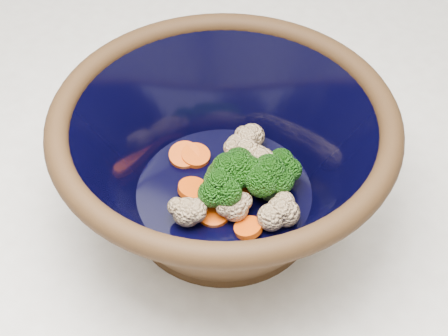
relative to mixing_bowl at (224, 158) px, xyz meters
name	(u,v)px	position (x,y,z in m)	size (l,w,h in m)	color
mixing_bowl	(224,158)	(0.00, 0.00, 0.00)	(0.40, 0.40, 0.14)	black
vegetable_pile	(241,176)	(0.02, 0.01, -0.02)	(0.16, 0.15, 0.06)	#608442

